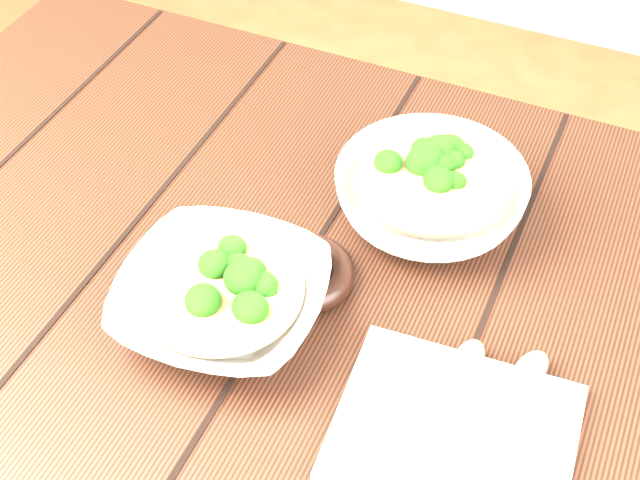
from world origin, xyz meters
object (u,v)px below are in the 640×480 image
soup_bowl_front (222,297)px  trivet (303,273)px  table (311,355)px  soup_bowl_back (430,194)px  napkin (454,432)px

soup_bowl_front → trivet: bearing=53.4°
soup_bowl_front → trivet: soup_bowl_front is taller
table → soup_bowl_back: size_ratio=5.12×
trivet → napkin: trivet is taller
soup_bowl_front → napkin: bearing=-8.7°
soup_bowl_front → soup_bowl_back: soup_bowl_back is taller
trivet → napkin: bearing=-29.2°
soup_bowl_front → napkin: size_ratio=1.06×
soup_bowl_back → napkin: soup_bowl_back is taller
napkin → soup_bowl_front: bearing=167.2°
soup_bowl_back → trivet: (-0.09, -0.14, -0.02)m
soup_bowl_back → napkin: size_ratio=1.09×
soup_bowl_front → trivet: (0.05, 0.07, -0.01)m
soup_bowl_back → napkin: 0.28m
napkin → soup_bowl_back: bearing=109.9°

